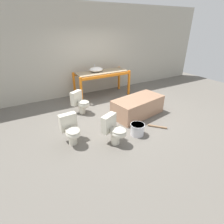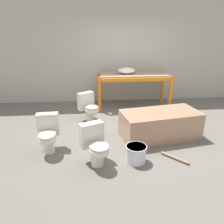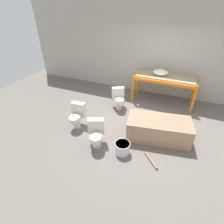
{
  "view_description": "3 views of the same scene",
  "coord_description": "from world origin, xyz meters",
  "px_view_note": "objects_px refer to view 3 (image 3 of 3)",
  "views": [
    {
      "loc": [
        -2.62,
        -4.26,
        2.5
      ],
      "look_at": [
        -0.65,
        -0.77,
        0.48
      ],
      "focal_mm": 28.0,
      "sensor_mm": 36.0,
      "label": 1
    },
    {
      "loc": [
        -0.94,
        -4.48,
        2.11
      ],
      "look_at": [
        -0.6,
        -0.7,
        0.67
      ],
      "focal_mm": 35.0,
      "sensor_mm": 36.0,
      "label": 2
    },
    {
      "loc": [
        0.66,
        -4.17,
        3.09
      ],
      "look_at": [
        -0.8,
        -0.66,
        0.6
      ],
      "focal_mm": 28.0,
      "sensor_mm": 36.0,
      "label": 3
    }
  ],
  "objects_px": {
    "bathtub_main": "(159,128)",
    "toilet_far": "(96,134)",
    "sink_basin": "(161,72)",
    "toilet_near": "(119,99)",
    "bucket_white": "(122,148)",
    "toilet_extra": "(77,116)"
  },
  "relations": [
    {
      "from": "toilet_far",
      "to": "toilet_extra",
      "type": "distance_m",
      "value": 0.98
    },
    {
      "from": "bathtub_main",
      "to": "bucket_white",
      "type": "xyz_separation_m",
      "value": [
        -0.66,
        -0.87,
        -0.16
      ]
    },
    {
      "from": "sink_basin",
      "to": "toilet_near",
      "type": "distance_m",
      "value": 1.66
    },
    {
      "from": "sink_basin",
      "to": "toilet_near",
      "type": "height_order",
      "value": "sink_basin"
    },
    {
      "from": "bathtub_main",
      "to": "toilet_extra",
      "type": "xyz_separation_m",
      "value": [
        -2.19,
        -0.39,
        0.04
      ]
    },
    {
      "from": "bathtub_main",
      "to": "toilet_near",
      "type": "height_order",
      "value": "toilet_near"
    },
    {
      "from": "bathtub_main",
      "to": "toilet_far",
      "type": "bearing_deg",
      "value": -156.64
    },
    {
      "from": "toilet_near",
      "to": "bucket_white",
      "type": "relative_size",
      "value": 1.93
    },
    {
      "from": "sink_basin",
      "to": "bucket_white",
      "type": "xyz_separation_m",
      "value": [
        -0.26,
        -2.93,
        -0.87
      ]
    },
    {
      "from": "toilet_near",
      "to": "bucket_white",
      "type": "distance_m",
      "value": 2.02
    },
    {
      "from": "toilet_far",
      "to": "toilet_extra",
      "type": "height_order",
      "value": "same"
    },
    {
      "from": "sink_basin",
      "to": "toilet_far",
      "type": "xyz_separation_m",
      "value": [
        -0.94,
        -2.94,
        -0.67
      ]
    },
    {
      "from": "sink_basin",
      "to": "toilet_extra",
      "type": "relative_size",
      "value": 0.72
    },
    {
      "from": "bathtub_main",
      "to": "toilet_near",
      "type": "distance_m",
      "value": 1.75
    },
    {
      "from": "toilet_near",
      "to": "toilet_far",
      "type": "xyz_separation_m",
      "value": [
        0.12,
        -1.85,
        0.0
      ]
    },
    {
      "from": "toilet_far",
      "to": "toilet_extra",
      "type": "bearing_deg",
      "value": 125.72
    },
    {
      "from": "sink_basin",
      "to": "bathtub_main",
      "type": "xyz_separation_m",
      "value": [
        0.4,
        -2.06,
        -0.71
      ]
    },
    {
      "from": "toilet_far",
      "to": "bucket_white",
      "type": "relative_size",
      "value": 1.93
    },
    {
      "from": "sink_basin",
      "to": "toilet_far",
      "type": "distance_m",
      "value": 3.16
    },
    {
      "from": "toilet_extra",
      "to": "bucket_white",
      "type": "height_order",
      "value": "toilet_extra"
    },
    {
      "from": "toilet_far",
      "to": "toilet_near",
      "type": "bearing_deg",
      "value": 69.34
    },
    {
      "from": "sink_basin",
      "to": "bucket_white",
      "type": "bearing_deg",
      "value": -95.11
    }
  ]
}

